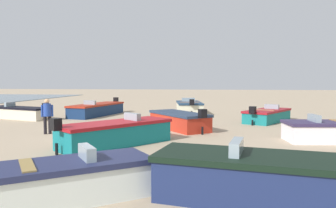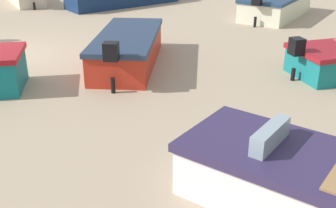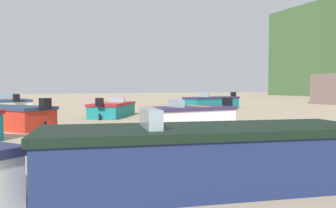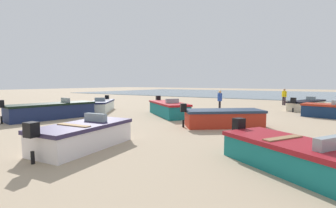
# 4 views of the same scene
# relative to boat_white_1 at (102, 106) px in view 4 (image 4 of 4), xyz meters

# --- Properties ---
(ground_plane) EXTENTS (160.00, 160.00, 0.00)m
(ground_plane) POSITION_rel_boat_white_1_xyz_m (-8.19, -1.69, -0.42)
(ground_plane) COLOR tan
(tidal_water) EXTENTS (80.00, 36.00, 0.06)m
(tidal_water) POSITION_rel_boat_white_1_xyz_m (-8.19, -37.69, -0.39)
(tidal_water) COLOR slate
(tidal_water) RESTS_ON ground
(boat_white_1) EXTENTS (3.39, 3.95, 1.13)m
(boat_white_1) POSITION_rel_boat_white_1_xyz_m (0.00, 0.00, 0.00)
(boat_white_1) COLOR white
(boat_white_1) RESTS_ON ground
(boat_red_2) EXTENTS (3.91, 3.50, 1.17)m
(boat_red_2) POSITION_rel_boat_white_1_xyz_m (-10.25, 1.43, 0.01)
(boat_red_2) COLOR #B62A1A
(boat_red_2) RESTS_ON ground
(boat_teal_3) EXTENTS (4.40, 3.92, 1.21)m
(boat_teal_3) POSITION_rel_boat_white_1_xyz_m (-5.78, -0.49, 0.04)
(boat_teal_3) COLOR #127178
(boat_teal_3) RESTS_ON ground
(boat_cream_4) EXTENTS (2.64, 4.89, 1.09)m
(boat_cream_4) POSITION_rel_boat_white_1_xyz_m (-13.32, -9.36, -0.02)
(boat_cream_4) COLOR beige
(boat_cream_4) RESTS_ON ground
(boat_navy_5) EXTENTS (2.42, 5.30, 1.27)m
(boat_navy_5) POSITION_rel_boat_white_1_xyz_m (-0.55, 4.46, 0.07)
(boat_navy_5) COLOR navy
(boat_navy_5) RESTS_ON ground
(boat_teal_6) EXTENTS (4.16, 3.34, 1.05)m
(boat_teal_6) POSITION_rel_boat_white_1_xyz_m (-13.92, 6.33, -0.04)
(boat_teal_6) COLOR #157375
(boat_teal_6) RESTS_ON ground
(boat_white_7) EXTENTS (1.92, 3.73, 1.13)m
(boat_white_7) POSITION_rel_boat_white_1_xyz_m (-7.68, 7.73, 0.00)
(boat_white_7) COLOR white
(boat_white_7) RESTS_ON ground
(beach_walker_foreground) EXTENTS (0.50, 0.47, 1.62)m
(beach_walker_foreground) POSITION_rel_boat_white_1_xyz_m (-11.22, -12.95, 0.53)
(beach_walker_foreground) COLOR black
(beach_walker_foreground) RESTS_ON ground
(beach_walker_distant) EXTENTS (0.46, 0.51, 1.62)m
(beach_walker_distant) POSITION_rel_boat_white_1_xyz_m (-7.88, -4.40, 0.53)
(beach_walker_distant) COLOR black
(beach_walker_distant) RESTS_ON ground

